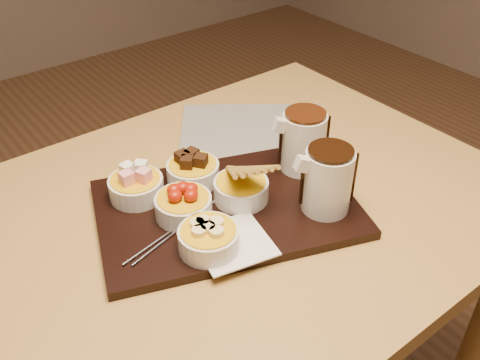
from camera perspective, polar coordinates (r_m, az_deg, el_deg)
dining_table at (r=1.03m, az=-4.00°, el=-8.25°), size 1.20×0.80×0.75m
serving_board at (r=0.97m, az=-1.40°, el=-3.07°), size 0.54×0.44×0.02m
napkin at (r=0.89m, az=-0.81°, el=-6.68°), size 0.14×0.14×0.00m
bowl_marshmallows at (r=0.99m, az=-11.00°, el=-0.81°), size 0.10×0.10×0.04m
bowl_cake at (r=1.02m, az=-5.03°, el=0.79°), size 0.10×0.10×0.04m
bowl_strawberries at (r=0.94m, az=-6.04°, el=-2.85°), size 0.10×0.10×0.04m
bowl_biscotti at (r=0.97m, az=0.11°, el=-1.09°), size 0.10×0.10×0.04m
bowl_bananas at (r=0.87m, az=-3.36°, el=-6.37°), size 0.10×0.10×0.04m
pitcher_dark_chocolate at (r=0.94m, az=9.32°, el=-0.11°), size 0.11×0.11×0.12m
pitcher_milk_chocolate at (r=1.04m, az=6.77°, el=4.04°), size 0.11×0.11×0.12m
fondue_skewers at (r=0.93m, az=-6.25°, el=-4.63°), size 0.08×0.26×0.01m
newspaper at (r=1.19m, az=1.60°, el=4.92°), size 0.42×0.41×0.01m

